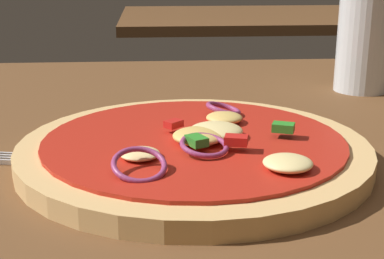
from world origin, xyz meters
name	(u,v)px	position (x,y,z in m)	size (l,w,h in m)	color
dining_table	(268,178)	(0.00, 0.00, 0.01)	(1.12, 0.93, 0.03)	brown
pizza	(195,149)	(-0.06, 0.01, 0.04)	(0.28, 0.28, 0.03)	tan
beer_glass	(364,45)	(0.16, 0.24, 0.08)	(0.06, 0.06, 0.13)	silver
background_table	(259,18)	(0.22, 1.20, 0.01)	(0.79, 0.56, 0.03)	brown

